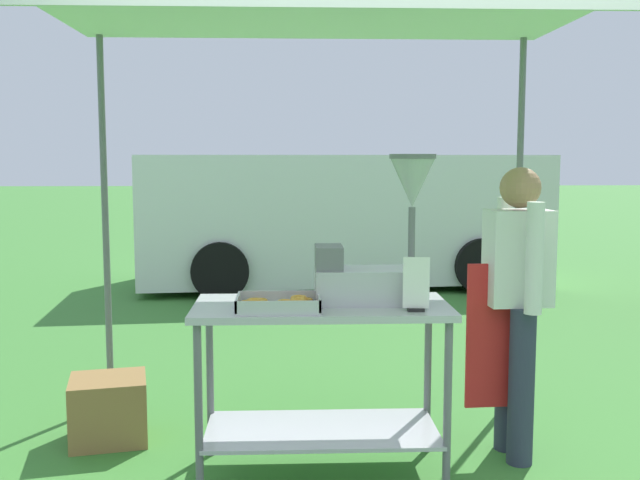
% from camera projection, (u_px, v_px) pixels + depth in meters
% --- Properties ---
extents(ground_plane, '(70.00, 70.00, 0.00)m').
position_uv_depth(ground_plane, '(321.00, 302.00, 8.53)').
color(ground_plane, '#3D7F33').
extents(stall_canopy, '(2.95, 2.19, 2.49)m').
position_uv_depth(stall_canopy, '(321.00, 12.00, 3.73)').
color(stall_canopy, slate).
rests_on(stall_canopy, ground).
extents(donut_cart, '(1.32, 0.62, 0.91)m').
position_uv_depth(donut_cart, '(322.00, 352.00, 3.83)').
color(donut_cart, '#B7B7BC').
rests_on(donut_cart, ground).
extents(donut_tray, '(0.42, 0.29, 0.07)m').
position_uv_depth(donut_tray, '(278.00, 305.00, 3.65)').
color(donut_tray, '#B7B7BC').
rests_on(donut_tray, donut_cart).
extents(donut_fryer, '(0.62, 0.28, 0.77)m').
position_uv_depth(donut_fryer, '(379.00, 251.00, 3.81)').
color(donut_fryer, '#B7B7BC').
rests_on(donut_fryer, donut_cart).
extents(menu_sign, '(0.13, 0.05, 0.27)m').
position_uv_depth(menu_sign, '(416.00, 288.00, 3.61)').
color(menu_sign, black).
rests_on(menu_sign, donut_cart).
extents(vendor, '(0.46, 0.53, 1.61)m').
position_uv_depth(vendor, '(516.00, 297.00, 4.02)').
color(vendor, '#2D3347').
rests_on(vendor, ground).
extents(supply_crate, '(0.51, 0.48, 0.38)m').
position_uv_depth(supply_crate, '(109.00, 409.00, 4.32)').
color(supply_crate, olive).
rests_on(supply_crate, ground).
extents(van_white, '(5.28, 2.43, 1.69)m').
position_uv_depth(van_white, '(340.00, 217.00, 9.71)').
color(van_white, white).
rests_on(van_white, ground).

